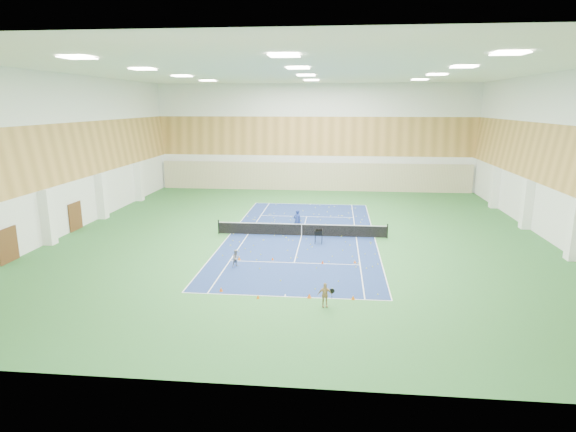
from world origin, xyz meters
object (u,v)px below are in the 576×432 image
Objects in this scene: tennis_net at (302,229)px; child_apron at (325,295)px; ball_cart at (319,237)px; coach at (297,220)px; child_court at (236,258)px.

tennis_net is 13.09m from child_apron.
tennis_net is at bearing 87.77° from child_apron.
coach is at bearing 119.35° from ball_cart.
child_court is (-3.48, -7.42, -0.02)m from tennis_net.
child_court is at bearing 123.96° from child_apron.
child_court is 7.83m from child_apron.
child_apron reaches higher than tennis_net.
child_apron reaches higher than child_court.
child_apron is (2.08, -12.92, 0.07)m from tennis_net.
child_apron is at bearing -85.43° from ball_cart.
child_court is 0.86× the size of child_apron.
tennis_net is at bearing 126.58° from ball_cart.
child_court is 1.08× the size of ball_cart.
ball_cart is (-0.72, 11.03, -0.13)m from child_apron.
ball_cart is at bearing 82.36° from child_apron.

